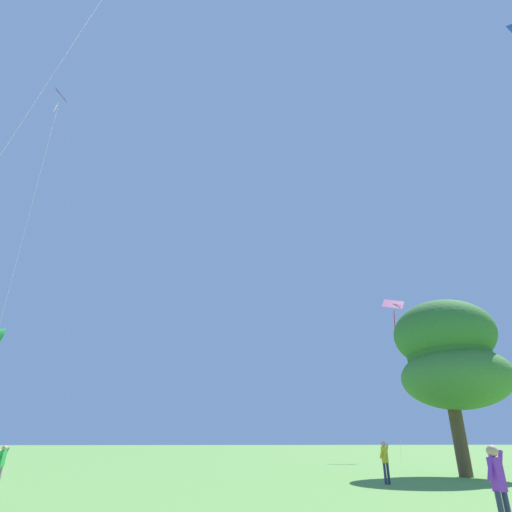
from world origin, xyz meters
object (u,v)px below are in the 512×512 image
at_px(person_in_blue_jacket, 385,458).
at_px(person_in_red_shirt, 1,462).
at_px(kite_purple_streamer, 55,116).
at_px(person_foreground_watcher, 498,481).
at_px(tree_right_cluster, 449,356).
at_px(kite_pink_low, 394,310).

relative_size(person_in_blue_jacket, person_in_red_shirt, 1.09).
xyz_separation_m(kite_purple_streamer, person_foreground_watcher, (17.31, -14.88, -21.29)).
height_order(kite_purple_streamer, tree_right_cluster, kite_purple_streamer).
distance_m(kite_purple_streamer, person_foreground_watcher, 31.21).
relative_size(person_in_blue_jacket, tree_right_cluster, 0.18).
distance_m(person_in_blue_jacket, person_in_red_shirt, 16.33).
distance_m(kite_pink_low, person_foreground_watcher, 39.44).
relative_size(person_foreground_watcher, tree_right_cluster, 0.18).
relative_size(person_in_red_shirt, tree_right_cluster, 0.17).
height_order(person_foreground_watcher, tree_right_cluster, tree_right_cluster).
xyz_separation_m(kite_purple_streamer, person_in_red_shirt, (3.04, -3.66, -21.34)).
height_order(kite_purple_streamer, person_foreground_watcher, kite_purple_streamer).
xyz_separation_m(kite_pink_low, kite_purple_streamer, (-31.26, -19.26, 7.30)).
distance_m(kite_pink_low, tree_right_cluster, 22.48).
bearing_deg(tree_right_cluster, person_in_blue_jacket, -151.11).
relative_size(kite_purple_streamer, person_in_blue_jacket, 14.56).
bearing_deg(kite_purple_streamer, kite_pink_low, 31.63).
height_order(person_in_blue_jacket, person_foreground_watcher, person_in_blue_jacket).
bearing_deg(tree_right_cluster, person_in_red_shirt, -172.00).
height_order(kite_pink_low, tree_right_cluster, kite_pink_low).
distance_m(kite_purple_streamer, person_in_red_shirt, 21.86).
height_order(person_in_blue_jacket, tree_right_cluster, tree_right_cluster).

